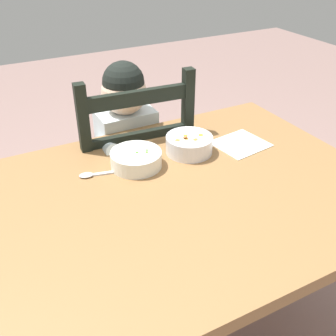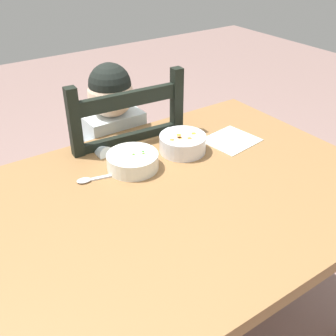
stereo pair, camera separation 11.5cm
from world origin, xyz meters
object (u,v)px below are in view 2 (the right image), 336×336
object	(u,v)px
child_figure	(118,148)
bowl_of_peas	(133,161)
bowl_of_carrots	(183,143)
dining_table	(164,225)
spoon	(91,179)
dining_chair	(119,185)

from	to	relation	value
child_figure	bowl_of_peas	xyz separation A→B (m)	(-0.10, -0.29, 0.12)
bowl_of_carrots	dining_table	bearing A→B (deg)	-137.19
bowl_of_carrots	spoon	distance (m)	0.34
dining_chair	child_figure	xyz separation A→B (m)	(0.00, -0.01, 0.18)
child_figure	spoon	xyz separation A→B (m)	(-0.24, -0.28, 0.10)
bowl_of_peas	bowl_of_carrots	bearing A→B (deg)	-0.00
bowl_of_peas	spoon	distance (m)	0.14
bowl_of_carrots	spoon	bearing A→B (deg)	178.23
dining_chair	bowl_of_peas	xyz separation A→B (m)	(-0.09, -0.30, 0.29)
dining_chair	bowl_of_carrots	xyz separation A→B (m)	(0.10, -0.30, 0.30)
dining_table	child_figure	distance (m)	0.49
spoon	dining_chair	bearing A→B (deg)	50.98
bowl_of_carrots	bowl_of_peas	bearing A→B (deg)	180.00
dining_chair	spoon	xyz separation A→B (m)	(-0.23, -0.29, 0.27)
dining_table	dining_chair	world-z (taller)	dining_chair
spoon	child_figure	bearing A→B (deg)	49.86
bowl_of_carrots	spoon	world-z (taller)	bowl_of_carrots
dining_table	bowl_of_peas	world-z (taller)	bowl_of_peas
dining_chair	child_figure	world-z (taller)	child_figure
dining_table	bowl_of_peas	size ratio (longest dim) A/B	8.12
dining_table	bowl_of_peas	xyz separation A→B (m)	(0.01, 0.18, 0.13)
bowl_of_carrots	dining_chair	bearing A→B (deg)	108.68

